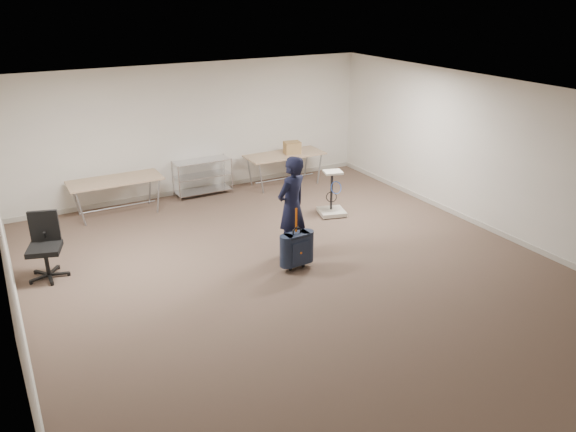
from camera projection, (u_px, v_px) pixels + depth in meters
ground at (298, 274)px, 8.94m from camera, size 9.00×9.00×0.00m
room_shell at (260, 239)px, 10.04m from camera, size 8.00×9.00×9.00m
folding_table_left at (115, 182)px, 11.04m from camera, size 1.80×0.75×0.73m
folding_table_right at (285, 156)px, 12.73m from camera, size 1.80×0.75×0.73m
wire_shelf at (202, 176)px, 12.18m from camera, size 1.22×0.47×0.80m
person at (292, 206)px, 9.29m from camera, size 0.74×0.61×1.73m
suitcase at (297, 249)px, 8.95m from camera, size 0.39×0.24×1.05m
office_chair at (47, 258)px, 8.75m from camera, size 0.63×0.63×1.04m
equipment_cart at (332, 203)px, 11.18m from camera, size 0.61×0.61×0.91m
cardboard_box at (292, 148)px, 12.72m from camera, size 0.40×0.33×0.27m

